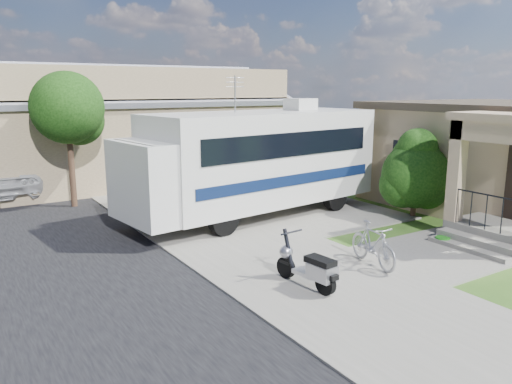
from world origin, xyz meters
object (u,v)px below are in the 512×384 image
motorhome (255,159)px  scooter (309,268)px  shrub (415,172)px  bicycle (373,247)px  garden_hose (443,241)px

motorhome → scooter: motorhome is taller
shrub → bicycle: bearing=-149.1°
motorhome → bicycle: (-0.22, -5.35, -1.36)m
shrub → scooter: (-6.48, -2.92, -0.96)m
garden_hose → motorhome: bearing=117.2°
bicycle → scooter: bearing=-163.2°
scooter → garden_hose: (4.85, 0.52, -0.40)m
shrub → garden_hose: bearing=-124.3°
scooter → motorhome: bearing=61.7°
motorhome → scooter: size_ratio=5.29×
motorhome → garden_hose: 5.98m
bicycle → garden_hose: bicycle is taller
motorhome → shrub: (4.25, -2.69, -0.42)m
scooter → bicycle: 2.03m
motorhome → scooter: 6.19m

